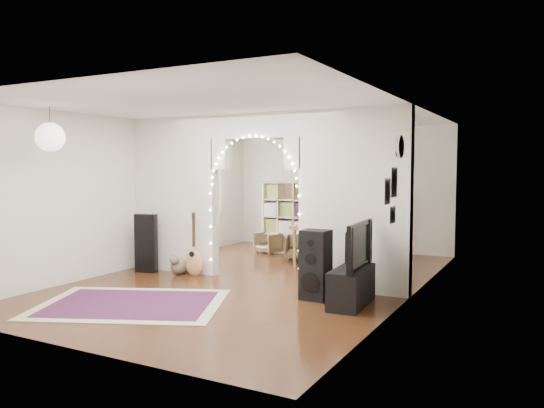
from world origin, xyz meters
The scene contains 25 objects.
floor centered at (0.00, 0.00, 0.00)m, with size 7.50×7.50×0.00m, color black.
ceiling centered at (0.00, 0.00, 2.70)m, with size 5.00×7.50×0.02m, color white.
wall_back centered at (0.00, 3.75, 1.35)m, with size 5.00×0.02×2.70m, color silver.
wall_front centered at (0.00, -3.75, 1.35)m, with size 5.00×0.02×2.70m, color silver.
wall_left centered at (-2.50, 0.00, 1.35)m, with size 0.02×7.50×2.70m, color silver.
wall_right centered at (2.50, 0.00, 1.35)m, with size 0.02×7.50×2.70m, color silver.
divider_wall centered at (0.00, 0.00, 1.42)m, with size 5.00×0.20×2.70m.
fairy_lights centered at (0.00, -0.13, 1.55)m, with size 1.64×0.04×1.60m, color #FFEABF, non-canonical shape.
window centered at (-2.47, 1.80, 1.50)m, with size 0.04×1.20×1.40m, color white.
wall_clock centered at (2.48, -0.60, 2.10)m, with size 0.31×0.31×0.03m, color white.
picture_frames centered at (2.48, -1.00, 1.50)m, with size 0.02×0.50×0.70m, color white, non-canonical shape.
paper_lantern centered at (-1.90, -2.40, 2.25)m, with size 0.40×0.40×0.40m, color white.
ceiling_fan centered at (0.00, 2.00, 2.40)m, with size 1.10×1.10×0.30m, color #D39046, non-canonical shape.
area_rug centered at (-0.71, -2.15, 0.01)m, with size 2.40×1.80×0.02m, color maroon.
guitar_case centered at (-2.01, -0.38, 0.51)m, with size 0.39×0.13×1.02m, color black.
acoustic_guitar centered at (-1.08, -0.25, 0.40)m, with size 0.37×0.13×0.91m.
tabby_cat centered at (-1.38, -0.27, 0.15)m, with size 0.27×0.57×0.37m.
floor_speaker centered at (1.36, -0.74, 0.48)m, with size 0.39×0.35×0.97m.
media_console centered at (1.91, -0.80, 0.25)m, with size 0.40×1.00×0.50m, color black.
tv centered at (1.91, -0.80, 0.81)m, with size 1.07×0.14×0.62m, color black.
bookcase centered at (-0.60, 2.76, 0.77)m, with size 1.49×0.38×1.53m, color #C2AE8D.
dining_table centered at (0.63, 1.54, 0.68)m, with size 1.23×0.84×0.76m.
flower_vase centered at (0.63, 1.54, 0.85)m, with size 0.18×0.18×0.19m, color white.
dining_chair_left centered at (-1.10, 2.45, 0.22)m, with size 0.47×0.48×0.44m, color brown.
dining_chair_right centered at (-0.20, 2.04, 0.24)m, with size 0.52×0.53×0.48m, color brown.
Camera 1 is at (4.25, -7.43, 1.84)m, focal length 35.00 mm.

